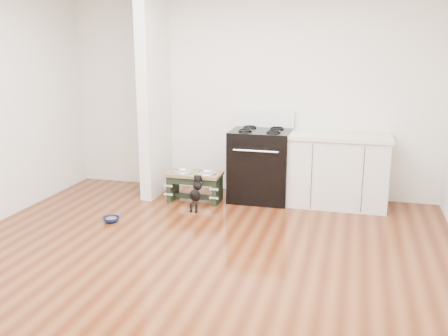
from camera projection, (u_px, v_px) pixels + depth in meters
ground at (189, 265)px, 4.61m from camera, size 5.00×5.00×0.00m
room_shell at (186, 89)px, 4.22m from camera, size 5.00×5.00×5.00m
partition_wall at (155, 94)px, 6.55m from camera, size 0.15×0.80×2.70m
oven_range at (261, 164)px, 6.46m from camera, size 0.76×0.69×1.14m
cabinet_run at (338, 170)px, 6.24m from camera, size 1.24×0.64×0.91m
dog_feeder at (195, 181)px, 6.43m from camera, size 0.69×0.37×0.39m
puppy at (196, 191)px, 6.11m from camera, size 0.12×0.36×0.42m
floor_bowl at (111, 219)px, 5.72m from camera, size 0.24×0.24×0.06m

